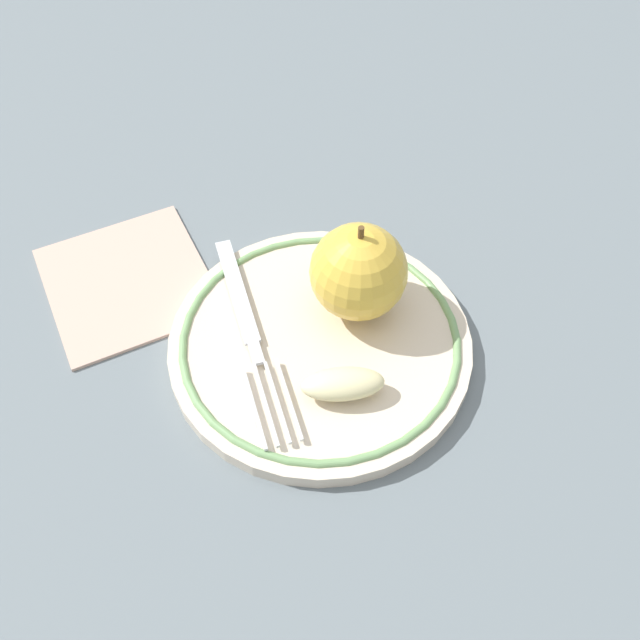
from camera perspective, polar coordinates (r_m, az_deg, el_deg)
ground_plane at (r=0.54m, az=-0.82°, el=-1.11°), size 2.00×2.00×0.00m
plate at (r=0.52m, az=-0.00°, el=-1.84°), size 0.22×0.22×0.02m
apple_red_whole at (r=0.51m, az=3.10°, el=3.86°), size 0.07×0.07×0.08m
apple_slice_front at (r=0.48m, az=1.82°, el=-5.14°), size 0.03×0.06×0.02m
fork at (r=0.52m, az=-5.75°, el=-0.58°), size 0.19×0.08×0.00m
napkin_folded at (r=0.59m, az=-15.18°, el=3.11°), size 0.17×0.17×0.01m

